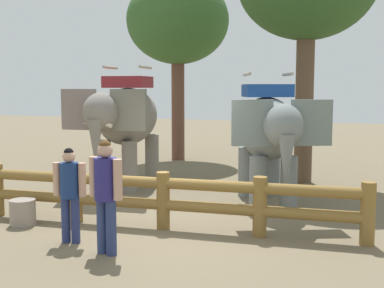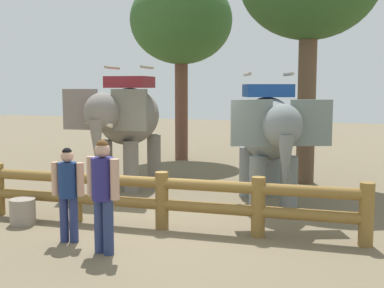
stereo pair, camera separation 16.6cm
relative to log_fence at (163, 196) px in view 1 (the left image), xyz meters
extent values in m
plane|color=#6D5F48|center=(0.00, 0.05, -0.61)|extent=(60.00, 60.00, 0.00)
cylinder|color=olive|center=(-1.76, -0.14, -0.08)|extent=(0.24, 0.24, 1.05)
cylinder|color=olive|center=(0.00, 0.00, -0.08)|extent=(0.24, 0.24, 1.05)
cylinder|color=olive|center=(1.76, 0.14, -0.08)|extent=(0.24, 0.24, 1.05)
cylinder|color=olive|center=(3.51, 0.28, -0.08)|extent=(0.24, 0.24, 1.05)
cylinder|color=olive|center=(0.00, 0.00, -0.16)|extent=(7.04, 0.76, 0.20)
cylinder|color=olive|center=(0.00, 0.00, 0.24)|extent=(7.04, 0.76, 0.20)
cylinder|color=slate|center=(-2.06, 2.67, 0.03)|extent=(0.38, 0.38, 1.27)
cylinder|color=slate|center=(-2.76, 2.60, 0.03)|extent=(0.38, 0.38, 1.27)
cylinder|color=slate|center=(-2.24, 4.38, 0.03)|extent=(0.38, 0.38, 1.27)
cylinder|color=slate|center=(-2.94, 4.30, 0.03)|extent=(0.38, 0.38, 1.27)
ellipsoid|color=slate|center=(-2.50, 3.49, 1.22)|extent=(1.57, 2.98, 1.48)
ellipsoid|color=slate|center=(-2.32, 1.80, 1.41)|extent=(0.91, 1.04, 0.91)
cube|color=slate|center=(-1.72, 1.99, 1.46)|extent=(0.86, 0.22, 0.95)
cube|color=gray|center=(-2.94, 1.86, 1.46)|extent=(0.86, 0.22, 0.95)
cone|color=slate|center=(-2.28, 1.47, 0.68)|extent=(0.34, 0.34, 1.17)
cone|color=beige|center=(-2.13, 1.58, 1.15)|extent=(0.39, 0.15, 0.16)
cone|color=beige|center=(-2.46, 1.55, 1.15)|extent=(0.39, 0.15, 0.16)
cube|color=maroon|center=(-2.50, 3.49, 2.11)|extent=(1.18, 1.06, 0.30)
cylinder|color=#A59E8C|center=(-2.02, 3.54, 2.49)|extent=(0.17, 0.86, 0.07)
cylinder|color=#A59E8C|center=(-2.98, 3.43, 2.49)|extent=(0.17, 0.86, 0.07)
cylinder|color=slate|center=(1.95, 2.02, -0.02)|extent=(0.35, 0.35, 1.17)
cylinder|color=slate|center=(1.36, 1.77, -0.02)|extent=(0.35, 0.35, 1.17)
cylinder|color=slate|center=(1.33, 3.48, -0.02)|extent=(0.35, 0.35, 1.17)
cylinder|color=slate|center=(0.74, 3.23, -0.02)|extent=(0.35, 0.35, 1.17)
ellipsoid|color=slate|center=(1.34, 2.63, 1.08)|extent=(2.11, 2.89, 1.37)
ellipsoid|color=slate|center=(1.95, 1.19, 1.25)|extent=(1.03, 1.10, 0.84)
cube|color=slate|center=(2.43, 1.51, 1.30)|extent=(0.77, 0.41, 0.88)
cube|color=slate|center=(1.39, 1.07, 1.30)|extent=(0.77, 0.41, 0.88)
cone|color=slate|center=(2.07, 0.90, 0.58)|extent=(0.31, 0.31, 1.08)
cube|color=#194290|center=(1.34, 2.63, 1.90)|extent=(1.26, 1.20, 0.27)
cylinder|color=#A59E8C|center=(1.76, 2.80, 2.25)|extent=(0.37, 0.76, 0.07)
cylinder|color=#A59E8C|center=(0.93, 2.45, 2.25)|extent=(0.37, 0.76, 0.07)
cylinder|color=navy|center=(-0.18, -1.59, -0.18)|extent=(0.16, 0.16, 0.85)
cylinder|color=navy|center=(-0.36, -1.55, -0.18)|extent=(0.16, 0.16, 0.85)
cylinder|color=navy|center=(-0.27, -1.57, 0.57)|extent=(0.41, 0.41, 0.65)
cylinder|color=tan|center=(-0.03, -1.63, 0.59)|extent=(0.14, 0.14, 0.62)
cylinder|color=tan|center=(-0.51, -1.52, 0.59)|extent=(0.14, 0.14, 0.62)
sphere|color=tan|center=(-0.27, -1.57, 1.02)|extent=(0.24, 0.24, 0.24)
sphere|color=#593819|center=(-0.27, -1.57, 1.08)|extent=(0.18, 0.18, 0.18)
cylinder|color=navy|center=(-1.04, -1.26, -0.23)|extent=(0.15, 0.15, 0.76)
cylinder|color=navy|center=(-1.20, -1.29, -0.23)|extent=(0.15, 0.15, 0.76)
cylinder|color=navy|center=(-1.12, -1.27, 0.45)|extent=(0.36, 0.36, 0.58)
cylinder|color=tan|center=(-0.91, -1.23, 0.46)|extent=(0.12, 0.12, 0.55)
cylinder|color=tan|center=(-1.34, -1.32, 0.46)|extent=(0.12, 0.12, 0.55)
sphere|color=tan|center=(-1.12, -1.27, 0.84)|extent=(0.21, 0.21, 0.21)
sphere|color=black|center=(-1.12, -1.27, 0.90)|extent=(0.16, 0.16, 0.16)
cylinder|color=brown|center=(1.78, 5.47, 1.59)|extent=(0.49, 0.49, 4.39)
cylinder|color=brown|center=(-3.03, 8.32, 1.37)|extent=(0.46, 0.46, 3.94)
ellipsoid|color=#335B29|center=(-3.03, 8.32, 4.33)|extent=(3.59, 3.59, 3.05)
cylinder|color=gray|center=(-2.58, -0.68, -0.36)|extent=(0.48, 0.48, 0.48)
camera|label=1|loc=(3.52, -8.07, 1.95)|focal=46.06mm
camera|label=2|loc=(3.68, -8.01, 1.95)|focal=46.06mm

